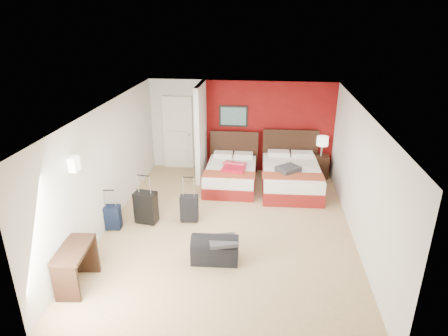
# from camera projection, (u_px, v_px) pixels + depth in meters

# --- Properties ---
(ground) EXTENTS (6.50, 6.50, 0.00)m
(ground) POSITION_uv_depth(u_px,v_px,m) (229.00, 227.00, 8.16)
(ground) COLOR tan
(ground) RESTS_ON ground
(room_walls) EXTENTS (5.02, 6.52, 2.50)m
(room_walls) POSITION_uv_depth(u_px,v_px,m) (176.00, 146.00, 9.14)
(room_walls) COLOR silver
(room_walls) RESTS_ON ground
(red_accent_panel) EXTENTS (3.50, 0.04, 2.50)m
(red_accent_panel) POSITION_uv_depth(u_px,v_px,m) (268.00, 127.00, 10.59)
(red_accent_panel) COLOR maroon
(red_accent_panel) RESTS_ON ground
(partition_wall) EXTENTS (0.12, 1.20, 2.50)m
(partition_wall) POSITION_uv_depth(u_px,v_px,m) (201.00, 132.00, 10.20)
(partition_wall) COLOR silver
(partition_wall) RESTS_ON ground
(entry_door) EXTENTS (0.82, 0.06, 2.05)m
(entry_door) POSITION_uv_depth(u_px,v_px,m) (178.00, 133.00, 10.90)
(entry_door) COLOR silver
(entry_door) RESTS_ON ground
(bed_left) EXTENTS (1.25, 1.78, 0.53)m
(bed_left) POSITION_uv_depth(u_px,v_px,m) (231.00, 176.00, 9.97)
(bed_left) COLOR silver
(bed_left) RESTS_ON ground
(bed_right) EXTENTS (1.47, 2.06, 0.60)m
(bed_right) POSITION_uv_depth(u_px,v_px,m) (291.00, 178.00, 9.78)
(bed_right) COLOR white
(bed_right) RESTS_ON ground
(red_suitcase_open) EXTENTS (0.68, 0.84, 0.09)m
(red_suitcase_open) POSITION_uv_depth(u_px,v_px,m) (234.00, 167.00, 9.75)
(red_suitcase_open) COLOR red
(red_suitcase_open) RESTS_ON bed_left
(jacket_bundle) EXTENTS (0.66, 0.65, 0.12)m
(jacket_bundle) POSITION_uv_depth(u_px,v_px,m) (288.00, 169.00, 9.37)
(jacket_bundle) COLOR #3E3F44
(jacket_bundle) RESTS_ON bed_right
(nightstand) EXTENTS (0.45, 0.45, 0.60)m
(nightstand) POSITION_uv_depth(u_px,v_px,m) (320.00, 166.00, 10.53)
(nightstand) COLOR black
(nightstand) RESTS_ON ground
(table_lamp) EXTENTS (0.34, 0.34, 0.54)m
(table_lamp) POSITION_uv_depth(u_px,v_px,m) (322.00, 146.00, 10.32)
(table_lamp) COLOR white
(table_lamp) RESTS_ON nightstand
(suitcase_black) EXTENTS (0.49, 0.35, 0.67)m
(suitcase_black) POSITION_uv_depth(u_px,v_px,m) (146.00, 208.00, 8.21)
(suitcase_black) COLOR black
(suitcase_black) RESTS_ON ground
(suitcase_charcoal) EXTENTS (0.39, 0.26, 0.56)m
(suitcase_charcoal) POSITION_uv_depth(u_px,v_px,m) (189.00, 209.00, 8.30)
(suitcase_charcoal) COLOR black
(suitcase_charcoal) RESTS_ON ground
(suitcase_navy) EXTENTS (0.38, 0.25, 0.50)m
(suitcase_navy) POSITION_uv_depth(u_px,v_px,m) (112.00, 218.00, 8.00)
(suitcase_navy) COLOR black
(suitcase_navy) RESTS_ON ground
(duffel_bag) EXTENTS (0.85, 0.48, 0.42)m
(duffel_bag) POSITION_uv_depth(u_px,v_px,m) (215.00, 250.00, 7.00)
(duffel_bag) COLOR black
(duffel_bag) RESTS_ON ground
(jacket_draped) EXTENTS (0.58, 0.53, 0.06)m
(jacket_draped) POSITION_uv_depth(u_px,v_px,m) (223.00, 241.00, 6.85)
(jacket_draped) COLOR #35353A
(jacket_draped) RESTS_ON duffel_bag
(desk) EXTENTS (0.53, 0.92, 0.74)m
(desk) POSITION_uv_depth(u_px,v_px,m) (76.00, 267.00, 6.28)
(desk) COLOR black
(desk) RESTS_ON ground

